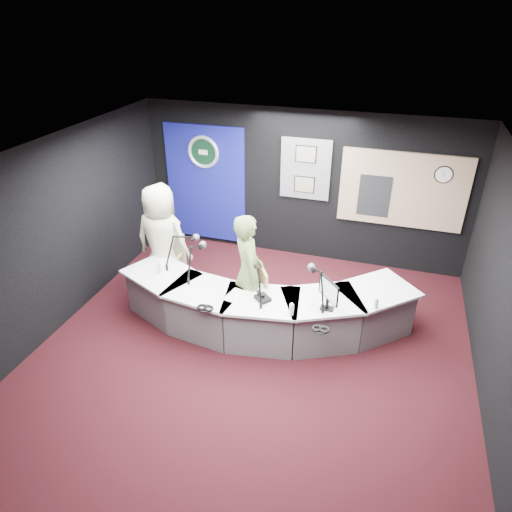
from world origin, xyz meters
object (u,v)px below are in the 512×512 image
(broadcast_desk, at_px, (261,307))
(person_man, at_px, (162,241))
(person_woman, at_px, (248,273))
(armchair_left, at_px, (165,266))
(armchair_right, at_px, (248,298))

(broadcast_desk, relative_size, person_man, 2.34)
(person_man, bearing_deg, person_woman, 165.55)
(person_man, height_order, person_woman, person_man)
(person_man, bearing_deg, broadcast_desk, 165.72)
(armchair_left, distance_m, person_woman, 1.75)
(armchair_right, height_order, person_man, person_man)
(armchair_left, bearing_deg, person_woman, -20.55)
(armchair_left, relative_size, armchair_right, 1.01)
(broadcast_desk, bearing_deg, armchair_right, 165.75)
(armchair_right, xyz_separation_m, person_man, (-1.63, 0.46, 0.49))
(armchair_left, height_order, person_woman, person_woman)
(broadcast_desk, distance_m, armchair_right, 0.23)
(armchair_left, relative_size, person_man, 0.49)
(broadcast_desk, height_order, person_man, person_man)
(armchair_left, bearing_deg, broadcast_desk, -20.37)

